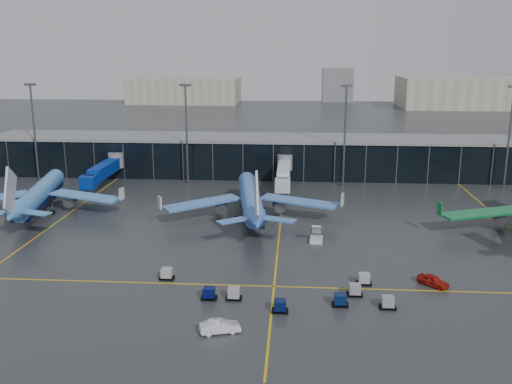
# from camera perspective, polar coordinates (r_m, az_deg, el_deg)

# --- Properties ---
(ground) EXTENTS (600.00, 600.00, 0.00)m
(ground) POSITION_cam_1_polar(r_m,az_deg,el_deg) (99.58, -3.62, -5.81)
(ground) COLOR #282B2D
(ground) RESTS_ON ground
(terminal_pier) EXTENTS (142.00, 17.00, 10.70)m
(terminal_pier) POSITION_cam_1_polar(r_m,az_deg,el_deg) (157.89, -0.68, 3.69)
(terminal_pier) COLOR black
(terminal_pier) RESTS_ON ground
(jet_bridges) EXTENTS (94.00, 27.50, 7.20)m
(jet_bridges) POSITION_cam_1_polar(r_m,az_deg,el_deg) (146.90, -15.06, 2.08)
(jet_bridges) COLOR #595B60
(jet_bridges) RESTS_ON ground
(flood_masts) EXTENTS (203.00, 0.50, 25.50)m
(flood_masts) POSITION_cam_1_polar(r_m,az_deg,el_deg) (144.39, 0.90, 6.09)
(flood_masts) COLOR #595B60
(flood_masts) RESTS_ON ground
(distant_hangars) EXTENTS (260.00, 71.00, 22.00)m
(distant_hangars) POSITION_cam_1_polar(r_m,az_deg,el_deg) (365.62, 10.02, 9.91)
(distant_hangars) COLOR #B2AD99
(distant_hangars) RESTS_ON ground
(taxi_lines) EXTENTS (220.00, 120.00, 0.02)m
(taxi_lines) POSITION_cam_1_polar(r_m,az_deg,el_deg) (108.81, 2.36, -4.05)
(taxi_lines) COLOR gold
(taxi_lines) RESTS_ON ground
(airliner_arkefly) EXTENTS (44.43, 48.54, 13.02)m
(airliner_arkefly) POSITION_cam_1_polar(r_m,az_deg,el_deg) (129.05, -20.92, 0.90)
(airliner_arkefly) COLOR #3F81D1
(airliner_arkefly) RESTS_ON ground
(airliner_klm_near) EXTENTS (43.05, 47.53, 13.17)m
(airliner_klm_near) POSITION_cam_1_polar(r_m,az_deg,el_deg) (116.68, -0.56, 0.56)
(airliner_klm_near) COLOR #3D71CB
(airliner_klm_near) RESTS_ON ground
(baggage_carts) EXTENTS (34.04, 11.58, 1.70)m
(baggage_carts) POSITION_cam_1_polar(r_m,az_deg,el_deg) (81.13, 3.51, -10.00)
(baggage_carts) COLOR black
(baggage_carts) RESTS_ON ground
(mobile_airstair) EXTENTS (2.44, 3.36, 3.45)m
(mobile_airstair) POSITION_cam_1_polar(r_m,az_deg,el_deg) (103.91, 6.06, -4.56)
(mobile_airstair) COLOR silver
(mobile_airstair) RESTS_ON ground
(service_van_red) EXTENTS (4.74, 4.73, 1.63)m
(service_van_red) POSITION_cam_1_polar(r_m,az_deg,el_deg) (88.63, 17.28, -8.46)
(service_van_red) COLOR #9D140C
(service_van_red) RESTS_ON ground
(service_van_white) EXTENTS (5.27, 3.07, 1.64)m
(service_van_white) POSITION_cam_1_polar(r_m,az_deg,el_deg) (71.90, -3.61, -13.26)
(service_van_white) COLOR silver
(service_van_white) RESTS_ON ground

